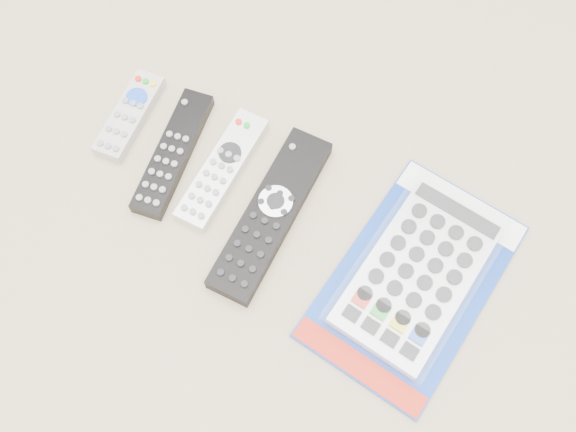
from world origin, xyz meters
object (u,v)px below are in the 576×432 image
at_px(remote_large_black, 271,214).
at_px(remote_slim_black, 173,153).
at_px(remote_silver_dvd, 222,169).
at_px(remote_small_grey, 130,116).
at_px(jumbo_remote_packaged, 417,274).

bearing_deg(remote_large_black, remote_slim_black, 172.46).
bearing_deg(remote_silver_dvd, remote_small_grey, 174.76).
relative_size(remote_small_grey, remote_large_black, 0.57).
distance_m(remote_silver_dvd, jumbo_remote_packaged, 0.29).
height_order(remote_large_black, jumbo_remote_packaged, jumbo_remote_packaged).
bearing_deg(remote_slim_black, remote_silver_dvd, -1.02).
bearing_deg(jumbo_remote_packaged, remote_slim_black, -174.44).
xyz_separation_m(remote_silver_dvd, jumbo_remote_packaged, (0.29, -0.03, 0.01)).
bearing_deg(remote_small_grey, remote_slim_black, -21.13).
xyz_separation_m(remote_slim_black, remote_large_black, (0.16, -0.03, 0.00)).
distance_m(remote_small_grey, remote_silver_dvd, 0.16).
xyz_separation_m(remote_small_grey, jumbo_remote_packaged, (0.45, -0.05, 0.01)).
bearing_deg(jumbo_remote_packaged, remote_silver_dvd, -176.70).
xyz_separation_m(remote_small_grey, remote_silver_dvd, (0.16, -0.02, -0.00)).
bearing_deg(remote_silver_dvd, remote_large_black, -18.07).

